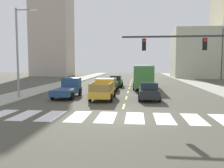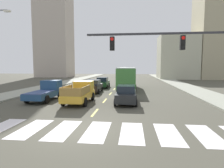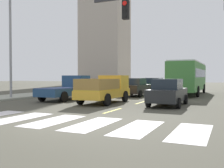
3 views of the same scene
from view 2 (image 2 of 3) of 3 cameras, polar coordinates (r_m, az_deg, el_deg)
ground_plane at (r=10.52m, az=-9.73°, el=-13.82°), size 160.00×160.00×0.00m
sidewalk_right at (r=29.15m, az=24.13°, el=-1.79°), size 3.83×110.00×0.15m
sidewalk_left at (r=31.32m, az=-21.33°, el=-1.23°), size 3.83×110.00×0.15m
crosswalk_stripe_2 at (r=12.59m, az=-30.97°, el=-11.28°), size 1.19×3.30×0.01m
crosswalk_stripe_3 at (r=11.58m, az=-23.45°, el=-12.37°), size 1.19×3.30×0.01m
crosswalk_stripe_4 at (r=10.81m, az=-14.61°, el=-13.38°), size 1.19×3.30×0.01m
crosswalk_stripe_5 at (r=10.31m, az=-4.60°, el=-14.14°), size 1.19×3.30×0.01m
crosswalk_stripe_6 at (r=10.14m, az=6.12°, el=-14.49°), size 1.19×3.30×0.01m
crosswalk_stripe_7 at (r=10.31m, az=16.86°, el=-14.36°), size 1.19×3.30×0.01m
crosswalk_stripe_8 at (r=10.80m, az=26.90°, el=-13.80°), size 1.19×3.30×0.01m
lane_dash_0 at (r=14.25m, az=-5.23°, el=-8.66°), size 0.16×2.40×0.01m
lane_dash_1 at (r=19.07m, az=-2.21°, el=-5.08°), size 0.16×2.40×0.01m
lane_dash_2 at (r=23.96m, az=-0.43°, el=-2.94°), size 0.16×2.40×0.01m
lane_dash_3 at (r=28.89m, az=0.74°, el=-1.53°), size 0.16×2.40×0.01m
lane_dash_4 at (r=33.84m, az=1.57°, el=-0.53°), size 0.16×2.40×0.01m
lane_dash_5 at (r=38.80m, az=2.18°, el=0.21°), size 0.16×2.40×0.01m
lane_dash_6 at (r=43.77m, az=2.66°, el=0.79°), size 0.16×2.40×0.01m
lane_dash_7 at (r=48.75m, az=3.04°, el=1.25°), size 0.16×2.40×0.01m
pickup_stakebed at (r=18.35m, az=-9.66°, el=-2.60°), size 2.18×5.20×1.96m
pickup_dark at (r=20.57m, az=-19.38°, el=-2.03°), size 2.18×5.20×1.96m
city_bus at (r=28.50m, az=4.61°, el=2.30°), size 2.72×10.80×3.32m
sedan_near_left at (r=30.69m, az=-2.88°, el=0.47°), size 2.02×4.40×1.72m
sedan_far at (r=24.86m, az=-5.69°, el=-0.68°), size 2.02×4.40×1.72m
sedan_mid at (r=17.46m, az=4.36°, el=-3.20°), size 2.02×4.40×1.72m
traffic_signal_gantry at (r=12.27m, az=26.40°, el=8.60°), size 10.53×0.27×6.00m
block_mid_left at (r=56.97m, az=19.30°, el=7.70°), size 10.36×9.01×12.26m
block_mid_right at (r=68.39m, az=-17.31°, el=17.07°), size 10.94×8.93×35.34m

